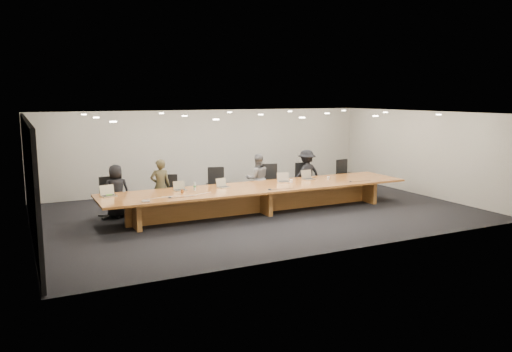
{
  "coord_description": "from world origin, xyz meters",
  "views": [
    {
      "loc": [
        -6.23,
        -12.43,
        3.28
      ],
      "look_at": [
        0.0,
        0.3,
        1.0
      ],
      "focal_mm": 35.0,
      "sensor_mm": 36.0,
      "label": 1
    }
  ],
  "objects_px": {
    "person_b": "(160,186)",
    "laptop_e": "(309,175)",
    "person_a": "(116,191)",
    "chair_mid_right": "(271,182)",
    "water_bottle": "(195,186)",
    "person_d": "(307,174)",
    "laptop_c": "(224,183)",
    "paper_cup_far": "(328,178)",
    "laptop_d": "(284,177)",
    "av_box": "(146,201)",
    "laptop_a": "(109,191)",
    "chair_mid_left": "(217,187)",
    "chair_far_left": "(111,197)",
    "laptop_b": "(180,186)",
    "mic_center": "(270,189)",
    "paper_cup_near": "(291,181)",
    "amber_mug": "(182,191)",
    "mic_left": "(170,197)",
    "chair_far_right": "(346,176)",
    "conference_table": "(261,194)",
    "chair_left": "(169,193)",
    "person_c": "(257,179)",
    "mic_right": "(351,181)"
  },
  "relations": [
    {
      "from": "person_d",
      "to": "laptop_c",
      "type": "height_order",
      "value": "person_d"
    },
    {
      "from": "mic_left",
      "to": "mic_center",
      "type": "xyz_separation_m",
      "value": [
        2.76,
        -0.14,
        0.0
      ]
    },
    {
      "from": "laptop_c",
      "to": "amber_mug",
      "type": "bearing_deg",
      "value": 176.53
    },
    {
      "from": "person_b",
      "to": "paper_cup_far",
      "type": "distance_m",
      "value": 5.08
    },
    {
      "from": "chair_far_left",
      "to": "paper_cup_near",
      "type": "relative_size",
      "value": 11.49
    },
    {
      "from": "person_d",
      "to": "amber_mug",
      "type": "xyz_separation_m",
      "value": [
        -4.59,
        -1.21,
        0.02
      ]
    },
    {
      "from": "paper_cup_far",
      "to": "mic_center",
      "type": "bearing_deg",
      "value": -162.74
    },
    {
      "from": "laptop_c",
      "to": "mic_left",
      "type": "bearing_deg",
      "value": -172.34
    },
    {
      "from": "person_b",
      "to": "laptop_a",
      "type": "distance_m",
      "value": 1.72
    },
    {
      "from": "chair_left",
      "to": "mic_center",
      "type": "bearing_deg",
      "value": -18.69
    },
    {
      "from": "chair_mid_right",
      "to": "person_b",
      "type": "distance_m",
      "value": 3.59
    },
    {
      "from": "chair_mid_left",
      "to": "person_b",
      "type": "relative_size",
      "value": 0.76
    },
    {
      "from": "chair_far_left",
      "to": "laptop_c",
      "type": "relative_size",
      "value": 3.4
    },
    {
      "from": "chair_far_right",
      "to": "mic_right",
      "type": "relative_size",
      "value": 10.8
    },
    {
      "from": "laptop_c",
      "to": "water_bottle",
      "type": "bearing_deg",
      "value": 167.6
    },
    {
      "from": "person_b",
      "to": "person_a",
      "type": "bearing_deg",
      "value": 4.06
    },
    {
      "from": "person_b",
      "to": "laptop_e",
      "type": "relative_size",
      "value": 4.19
    },
    {
      "from": "laptop_a",
      "to": "paper_cup_far",
      "type": "xyz_separation_m",
      "value": [
        6.52,
        -0.27,
        -0.1
      ]
    },
    {
      "from": "chair_left",
      "to": "laptop_e",
      "type": "relative_size",
      "value": 2.91
    },
    {
      "from": "laptop_c",
      "to": "person_b",
      "type": "bearing_deg",
      "value": 135.14
    },
    {
      "from": "person_d",
      "to": "laptop_e",
      "type": "relative_size",
      "value": 4.24
    },
    {
      "from": "conference_table",
      "to": "chair_left",
      "type": "distance_m",
      "value": 2.6
    },
    {
      "from": "paper_cup_near",
      "to": "conference_table",
      "type": "bearing_deg",
      "value": -174.39
    },
    {
      "from": "mic_center",
      "to": "av_box",
      "type": "bearing_deg",
      "value": -179.23
    },
    {
      "from": "person_b",
      "to": "paper_cup_far",
      "type": "height_order",
      "value": "person_b"
    },
    {
      "from": "chair_mid_left",
      "to": "person_a",
      "type": "relative_size",
      "value": 0.81
    },
    {
      "from": "laptop_a",
      "to": "person_a",
      "type": "bearing_deg",
      "value": 56.27
    },
    {
      "from": "water_bottle",
      "to": "laptop_b",
      "type": "bearing_deg",
      "value": 156.47
    },
    {
      "from": "chair_far_left",
      "to": "conference_table",
      "type": "bearing_deg",
      "value": -21.34
    },
    {
      "from": "laptop_e",
      "to": "paper_cup_near",
      "type": "relative_size",
      "value": 3.74
    },
    {
      "from": "person_c",
      "to": "chair_far_right",
      "type": "bearing_deg",
      "value": -167.66
    },
    {
      "from": "person_d",
      "to": "laptop_d",
      "type": "height_order",
      "value": "person_d"
    },
    {
      "from": "chair_mid_left",
      "to": "chair_mid_right",
      "type": "distance_m",
      "value": 1.83
    },
    {
      "from": "person_b",
      "to": "laptop_c",
      "type": "bearing_deg",
      "value": 157.09
    },
    {
      "from": "chair_far_right",
      "to": "laptop_b",
      "type": "height_order",
      "value": "chair_far_right"
    },
    {
      "from": "amber_mug",
      "to": "av_box",
      "type": "relative_size",
      "value": 0.51
    },
    {
      "from": "chair_far_left",
      "to": "laptop_b",
      "type": "height_order",
      "value": "chair_far_left"
    },
    {
      "from": "chair_far_left",
      "to": "paper_cup_far",
      "type": "distance_m",
      "value": 6.44
    },
    {
      "from": "conference_table",
      "to": "paper_cup_far",
      "type": "relative_size",
      "value": 103.99
    },
    {
      "from": "chair_mid_left",
      "to": "paper_cup_far",
      "type": "height_order",
      "value": "chair_mid_left"
    },
    {
      "from": "chair_far_left",
      "to": "mic_right",
      "type": "distance_m",
      "value": 6.91
    },
    {
      "from": "person_a",
      "to": "mic_right",
      "type": "bearing_deg",
      "value": 162.63
    },
    {
      "from": "laptop_e",
      "to": "person_d",
      "type": "bearing_deg",
      "value": 58.29
    },
    {
      "from": "laptop_e",
      "to": "water_bottle",
      "type": "distance_m",
      "value": 3.74
    },
    {
      "from": "paper_cup_near",
      "to": "chair_far_right",
      "type": "bearing_deg",
      "value": 21.96
    },
    {
      "from": "chair_mid_right",
      "to": "water_bottle",
      "type": "xyz_separation_m",
      "value": [
        -2.89,
        -1.07,
        0.27
      ]
    },
    {
      "from": "laptop_d",
      "to": "av_box",
      "type": "height_order",
      "value": "laptop_d"
    },
    {
      "from": "laptop_e",
      "to": "amber_mug",
      "type": "bearing_deg",
      "value": -178.65
    },
    {
      "from": "chair_far_left",
      "to": "laptop_d",
      "type": "distance_m",
      "value": 4.97
    },
    {
      "from": "chair_mid_right",
      "to": "laptop_c",
      "type": "distance_m",
      "value": 2.28
    }
  ]
}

